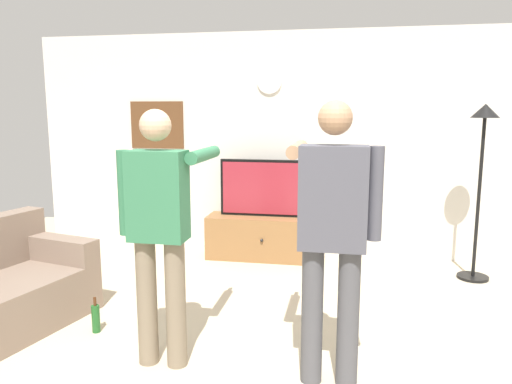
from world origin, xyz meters
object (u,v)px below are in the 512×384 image
(floor_lamp, at_px, (482,156))
(framed_picture, at_px, (157,125))
(television, at_px, (266,188))
(wall_clock, at_px, (269,81))
(person_standing_nearer_lamp, at_px, (159,225))
(person_standing_nearer_couch, at_px, (332,227))
(beverage_bottle, at_px, (96,318))
(tv_stand, at_px, (265,238))

(floor_lamp, bearing_deg, framed_picture, 170.93)
(television, height_order, wall_clock, wall_clock)
(person_standing_nearer_lamp, height_order, person_standing_nearer_couch, person_standing_nearer_couch)
(floor_lamp, xyz_separation_m, person_standing_nearer_couch, (-1.43, -2.30, -0.27))
(television, relative_size, beverage_bottle, 3.72)
(beverage_bottle, bearing_deg, television, 65.96)
(beverage_bottle, bearing_deg, person_standing_nearer_couch, -11.61)
(framed_picture, xyz_separation_m, floor_lamp, (3.74, -0.60, -0.27))
(television, xyz_separation_m, floor_lamp, (2.30, -0.35, 0.46))
(tv_stand, distance_m, person_standing_nearer_lamp, 2.69)
(television, bearing_deg, person_standing_nearer_couch, -71.89)
(tv_stand, xyz_separation_m, floor_lamp, (2.30, -0.30, 1.06))
(wall_clock, relative_size, person_standing_nearer_lamp, 0.16)
(wall_clock, xyz_separation_m, framed_picture, (-1.44, 0.00, -0.53))
(floor_lamp, bearing_deg, tv_stand, 172.51)
(person_standing_nearer_couch, bearing_deg, framed_picture, 128.55)
(tv_stand, bearing_deg, beverage_bottle, -114.49)
(tv_stand, distance_m, framed_picture, 1.98)
(framed_picture, bearing_deg, television, -9.79)
(wall_clock, distance_m, person_standing_nearer_couch, 3.20)
(floor_lamp, bearing_deg, person_standing_nearer_lamp, -138.80)
(tv_stand, height_order, person_standing_nearer_lamp, person_standing_nearer_lamp)
(wall_clock, bearing_deg, person_standing_nearer_lamp, -95.87)
(wall_clock, distance_m, beverage_bottle, 3.36)
(beverage_bottle, bearing_deg, tv_stand, 65.51)
(framed_picture, bearing_deg, beverage_bottle, -80.22)
(person_standing_nearer_couch, bearing_deg, floor_lamp, 58.07)
(television, distance_m, person_standing_nearer_lamp, 2.64)
(person_standing_nearer_lamp, bearing_deg, beverage_bottle, 153.50)
(wall_clock, bearing_deg, floor_lamp, -14.45)
(framed_picture, distance_m, person_standing_nearer_couch, 3.74)
(television, distance_m, wall_clock, 1.28)
(person_standing_nearer_couch, bearing_deg, television, 108.11)
(tv_stand, height_order, beverage_bottle, tv_stand)
(wall_clock, xyz_separation_m, person_standing_nearer_lamp, (-0.29, -2.86, -1.11))
(framed_picture, bearing_deg, person_standing_nearer_couch, -51.45)
(wall_clock, distance_m, framed_picture, 1.53)
(tv_stand, bearing_deg, person_standing_nearer_couch, -71.59)
(wall_clock, distance_m, floor_lamp, 2.50)
(framed_picture, height_order, person_standing_nearer_couch, framed_picture)
(wall_clock, bearing_deg, framed_picture, 179.80)
(television, relative_size, floor_lamp, 0.60)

